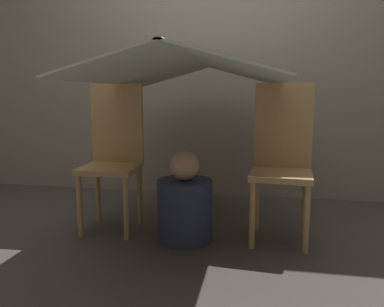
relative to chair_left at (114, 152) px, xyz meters
The scene contains 6 objects.
ground_plane 0.79m from the chair_left, 20.64° to the right, with size 8.80×8.80×0.00m, color #47423D.
wall_back 1.36m from the chair_left, 60.93° to the left, with size 7.00×0.05×2.50m.
chair_left is the anchor object (origin of this frame).
chair_right 1.12m from the chair_left, ahead, with size 0.39×0.39×0.98m.
sheet_canopy 0.78m from the chair_left, ahead, with size 1.11×1.56×0.16m.
person_front 0.62m from the chair_left, 17.04° to the right, with size 0.34×0.34×0.57m.
Camera 1 is at (0.42, -2.16, 0.90)m, focal length 35.00 mm.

